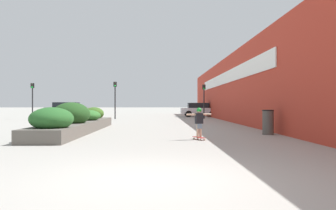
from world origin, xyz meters
TOP-DOWN VIEW (x-y plane):
  - ground_plane at (0.00, 0.00)m, footprint 300.00×300.00m
  - building_wall_right at (5.76, 17.31)m, footprint 0.67×48.28m
  - planter_box at (-3.85, 9.80)m, footprint 1.72×10.72m
  - skateboard at (1.62, 6.41)m, footprint 0.46×0.76m
  - skateboarder at (1.62, 6.41)m, footprint 0.99×0.45m
  - trash_bin at (4.91, 8.42)m, footprint 0.51×0.51m
  - car_leftmost at (-9.61, 28.47)m, footprint 4.40×1.88m
  - car_center_left at (4.34, 29.70)m, footprint 4.10×1.95m
  - traffic_light_left at (-4.07, 24.35)m, footprint 0.28×0.30m
  - traffic_light_right at (4.21, 24.67)m, footprint 0.28×0.30m
  - traffic_light_far_left at (-11.75, 24.63)m, footprint 0.28×0.30m

SIDE VIEW (x-z plane):
  - ground_plane at x=0.00m, z-range 0.00..0.00m
  - skateboard at x=1.62m, z-range 0.02..0.12m
  - planter_box at x=-3.85m, z-range -0.19..1.24m
  - trash_bin at x=4.91m, z-range 0.00..1.10m
  - skateboarder at x=1.62m, z-range 0.21..1.33m
  - car_center_left at x=4.34m, z-range 0.04..1.56m
  - car_leftmost at x=-9.61m, z-range 0.04..1.61m
  - traffic_light_right at x=4.21m, z-range 0.60..3.82m
  - traffic_light_far_left at x=-11.75m, z-range 0.61..3.93m
  - traffic_light_left at x=-4.07m, z-range 0.63..4.07m
  - building_wall_right at x=5.76m, z-range 0.01..5.19m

